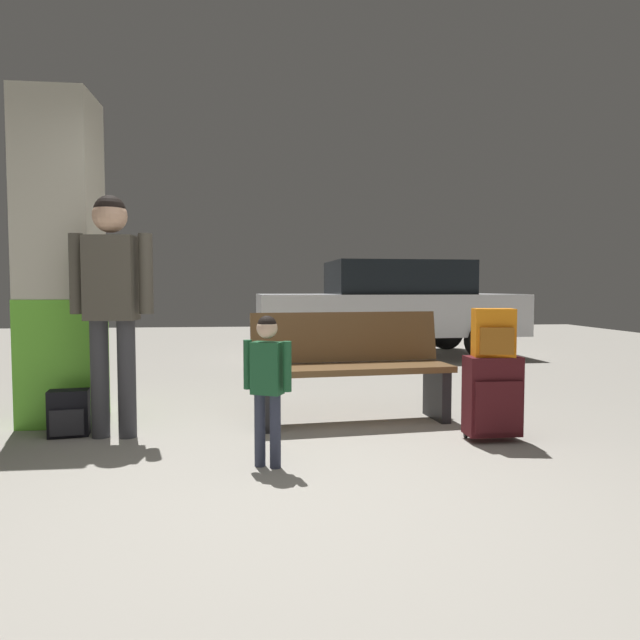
{
  "coord_description": "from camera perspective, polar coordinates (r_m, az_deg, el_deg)",
  "views": [
    {
      "loc": [
        -0.19,
        -2.87,
        1.09
      ],
      "look_at": [
        0.27,
        1.3,
        0.85
      ],
      "focal_mm": 31.64,
      "sensor_mm": 36.0,
      "label": 1
    }
  ],
  "objects": [
    {
      "name": "ground_plane",
      "position": [
        6.97,
        -4.69,
        -6.15
      ],
      "size": [
        18.0,
        18.0,
        0.1
      ],
      "primitive_type": "cube",
      "color": "gray"
    },
    {
      "name": "backpack_dark_floor",
      "position": [
        4.58,
        -24.07,
        -8.64
      ],
      "size": [
        0.3,
        0.23,
        0.34
      ],
      "color": "black",
      "rests_on": "ground_plane"
    },
    {
      "name": "structural_pillar",
      "position": [
        5.0,
        -24.7,
        5.35
      ],
      "size": [
        0.57,
        0.57,
        2.62
      ],
      "color": "#66C633",
      "rests_on": "ground_plane"
    },
    {
      "name": "adult",
      "position": [
        4.33,
        -20.34,
        2.94
      ],
      "size": [
        0.6,
        0.24,
        1.75
      ],
      "color": "#38383D",
      "rests_on": "ground_plane"
    },
    {
      "name": "backpack_bright",
      "position": [
        4.16,
        17.15,
        -1.28
      ],
      "size": [
        0.3,
        0.23,
        0.34
      ],
      "color": "orange",
      "rests_on": "suitcase"
    },
    {
      "name": "parked_car_near",
      "position": [
        9.09,
        7.04,
        1.46
      ],
      "size": [
        4.17,
        1.95,
        1.51
      ],
      "color": "silver",
      "rests_on": "ground_plane"
    },
    {
      "name": "suitcase",
      "position": [
        4.22,
        17.06,
        -7.39
      ],
      "size": [
        0.38,
        0.23,
        0.6
      ],
      "color": "#471419",
      "rests_on": "ground_plane"
    },
    {
      "name": "bench",
      "position": [
        4.62,
        3.13,
        -4.8
      ],
      "size": [
        1.64,
        0.68,
        0.89
      ],
      "color": "brown",
      "rests_on": "ground_plane"
    },
    {
      "name": "child",
      "position": [
        3.43,
        -5.37,
        -5.48
      ],
      "size": [
        0.29,
        0.23,
        0.92
      ],
      "color": "#33384C",
      "rests_on": "ground_plane"
    }
  ]
}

